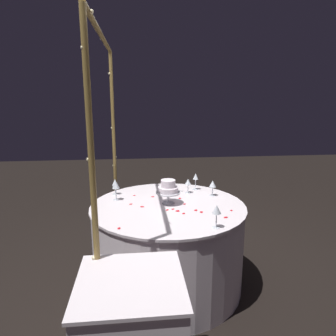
% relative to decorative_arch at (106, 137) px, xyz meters
% --- Properties ---
extents(ground_plane, '(12.00, 12.00, 0.00)m').
position_rel_decorative_arch_xyz_m(ground_plane, '(-0.00, -0.52, -1.40)').
color(ground_plane, black).
extents(decorative_arch, '(1.79, 0.06, 2.20)m').
position_rel_decorative_arch_xyz_m(decorative_arch, '(0.00, 0.00, 0.00)').
color(decorative_arch, olive).
rests_on(decorative_arch, ground).
extents(main_table, '(1.37, 1.37, 0.79)m').
position_rel_decorative_arch_xyz_m(main_table, '(-0.00, -0.52, -1.01)').
color(main_table, white).
rests_on(main_table, ground).
extents(tiered_cake, '(0.22, 0.22, 0.22)m').
position_rel_decorative_arch_xyz_m(tiered_cake, '(0.04, -0.52, -0.47)').
color(tiered_cake, silver).
rests_on(tiered_cake, main_table).
extents(wine_glass_0, '(0.07, 0.07, 0.15)m').
position_rel_decorative_arch_xyz_m(wine_glass_0, '(0.21, -0.97, -0.50)').
color(wine_glass_0, silver).
rests_on(wine_glass_0, main_table).
extents(wine_glass_1, '(0.06, 0.06, 0.17)m').
position_rel_decorative_arch_xyz_m(wine_glass_1, '(0.43, -0.85, -0.48)').
color(wine_glass_1, silver).
rests_on(wine_glass_1, main_table).
extents(wine_glass_2, '(0.06, 0.06, 0.15)m').
position_rel_decorative_arch_xyz_m(wine_glass_2, '(0.35, -0.03, -0.50)').
color(wine_glass_2, silver).
rests_on(wine_glass_2, main_table).
extents(wine_glass_3, '(0.07, 0.07, 0.18)m').
position_rel_decorative_arch_xyz_m(wine_glass_3, '(-0.52, -0.82, -0.48)').
color(wine_glass_3, silver).
rests_on(wine_glass_3, main_table).
extents(wine_glass_4, '(0.06, 0.06, 0.14)m').
position_rel_decorative_arch_xyz_m(wine_glass_4, '(0.32, -0.75, -0.50)').
color(wine_glass_4, silver).
rests_on(wine_glass_4, main_table).
extents(wine_glass_5, '(0.07, 0.07, 0.19)m').
position_rel_decorative_arch_xyz_m(wine_glass_5, '(0.18, -0.05, -0.47)').
color(wine_glass_5, silver).
rests_on(wine_glass_5, main_table).
extents(cake_knife, '(0.21, 0.24, 0.01)m').
position_rel_decorative_arch_xyz_m(cake_knife, '(0.48, -0.58, -0.61)').
color(cake_knife, silver).
rests_on(cake_knife, main_table).
extents(rose_petal_0, '(0.02, 0.03, 0.00)m').
position_rel_decorative_arch_xyz_m(rose_petal_0, '(0.29, -0.22, -0.61)').
color(rose_petal_0, red).
rests_on(rose_petal_0, main_table).
extents(rose_petal_1, '(0.04, 0.05, 0.00)m').
position_rel_decorative_arch_xyz_m(rose_petal_1, '(-0.34, -0.94, -0.61)').
color(rose_petal_1, red).
rests_on(rose_petal_1, main_table).
extents(rose_petal_2, '(0.03, 0.04, 0.00)m').
position_rel_decorative_arch_xyz_m(rose_petal_2, '(0.23, -0.39, -0.61)').
color(rose_petal_2, red).
rests_on(rose_petal_2, main_table).
extents(rose_petal_3, '(0.03, 0.03, 0.00)m').
position_rel_decorative_arch_xyz_m(rose_petal_3, '(-0.11, -0.55, -0.61)').
color(rose_petal_3, red).
rests_on(rose_petal_3, main_table).
extents(rose_petal_4, '(0.03, 0.04, 0.00)m').
position_rel_decorative_arch_xyz_m(rose_petal_4, '(0.00, -0.67, -0.61)').
color(rose_petal_4, red).
rests_on(rose_petal_4, main_table).
extents(rose_petal_5, '(0.04, 0.04, 0.00)m').
position_rel_decorative_arch_xyz_m(rose_petal_5, '(-0.22, -0.62, -0.61)').
color(rose_petal_5, red).
rests_on(rose_petal_5, main_table).
extents(rose_petal_6, '(0.04, 0.04, 0.00)m').
position_rel_decorative_arch_xyz_m(rose_petal_6, '(-0.16, -0.74, -0.61)').
color(rose_petal_6, red).
rests_on(rose_petal_6, main_table).
extents(rose_petal_7, '(0.04, 0.03, 0.00)m').
position_rel_decorative_arch_xyz_m(rose_petal_7, '(-0.46, -0.11, -0.61)').
color(rose_petal_7, red).
rests_on(rose_petal_7, main_table).
extents(rose_petal_8, '(0.04, 0.04, 0.00)m').
position_rel_decorative_arch_xyz_m(rose_petal_8, '(-0.21, -0.77, -0.61)').
color(rose_petal_8, red).
rests_on(rose_petal_8, main_table).
extents(rose_petal_9, '(0.04, 0.04, 0.00)m').
position_rel_decorative_arch_xyz_m(rose_petal_9, '(0.16, -0.65, -0.61)').
color(rose_petal_9, red).
rests_on(rose_petal_9, main_table).
extents(rose_petal_10, '(0.04, 0.05, 0.00)m').
position_rel_decorative_arch_xyz_m(rose_petal_10, '(-0.03, -0.29, -0.61)').
color(rose_petal_10, red).
rests_on(rose_petal_10, main_table).
extents(rose_petal_11, '(0.03, 0.03, 0.00)m').
position_rel_decorative_arch_xyz_m(rose_petal_11, '(-0.20, -1.03, -0.61)').
color(rose_petal_11, red).
rests_on(rose_petal_11, main_table).
extents(rose_petal_12, '(0.04, 0.04, 0.00)m').
position_rel_decorative_arch_xyz_m(rose_petal_12, '(-0.13, -0.50, -0.61)').
color(rose_petal_12, red).
rests_on(rose_petal_12, main_table).
extents(rose_petal_13, '(0.04, 0.04, 0.00)m').
position_rel_decorative_arch_xyz_m(rose_petal_13, '(0.05, -0.19, -0.61)').
color(rose_petal_13, red).
rests_on(rose_petal_13, main_table).
extents(rose_petal_14, '(0.04, 0.04, 0.00)m').
position_rel_decorative_arch_xyz_m(rose_petal_14, '(-0.17, -0.58, -0.61)').
color(rose_petal_14, red).
rests_on(rose_petal_14, main_table).
extents(rose_petal_15, '(0.03, 0.04, 0.00)m').
position_rel_decorative_arch_xyz_m(rose_petal_15, '(-0.15, -0.58, -0.61)').
color(rose_petal_15, red).
rests_on(rose_petal_15, main_table).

